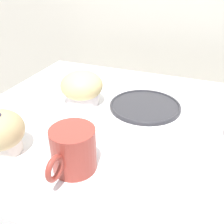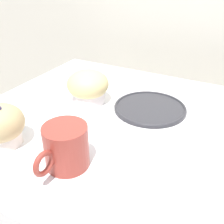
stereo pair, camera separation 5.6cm
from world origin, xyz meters
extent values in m
cube|color=beige|center=(0.00, 0.60, 0.90)|extent=(3.20, 0.10, 1.80)
cylinder|color=silver|center=(-0.31, -0.19, 0.97)|extent=(0.07, 0.07, 0.05)
cylinder|color=white|center=(-0.26, 0.05, 0.97)|extent=(0.09, 0.09, 0.05)
ellipsoid|color=#D7BE7D|center=(-0.26, 0.05, 0.99)|extent=(0.11, 0.11, 0.07)
cylinder|color=#99382D|center=(-0.16, -0.19, 0.98)|extent=(0.08, 0.08, 0.08)
torus|color=#99382D|center=(-0.16, -0.24, 0.99)|extent=(0.01, 0.05, 0.05)
cylinder|color=black|center=(-0.16, -0.19, 1.02)|extent=(0.07, 0.07, 0.01)
cylinder|color=#2D2D33|center=(-0.10, 0.08, 0.94)|extent=(0.18, 0.18, 0.01)
torus|color=#2D2D33|center=(-0.10, 0.08, 0.95)|extent=(0.18, 0.18, 0.01)
camera|label=1|loc=(0.04, -0.50, 1.27)|focal=42.00mm
camera|label=2|loc=(0.09, -0.48, 1.27)|focal=42.00mm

